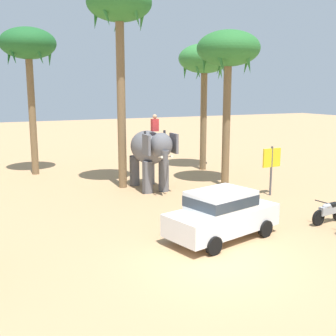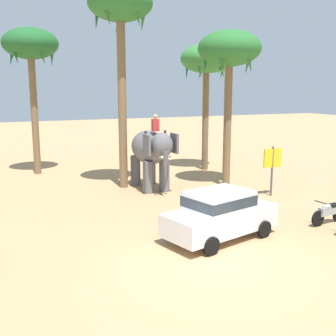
# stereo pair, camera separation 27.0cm
# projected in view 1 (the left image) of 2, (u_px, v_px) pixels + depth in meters

# --- Properties ---
(ground_plane) EXTENTS (120.00, 120.00, 0.00)m
(ground_plane) POSITION_uv_depth(u_px,v_px,m) (216.00, 265.00, 12.15)
(ground_plane) COLOR tan
(car_sedan_foreground) EXTENTS (4.38, 2.61, 1.70)m
(car_sedan_foreground) POSITION_uv_depth(u_px,v_px,m) (222.00, 213.00, 14.13)
(car_sedan_foreground) COLOR white
(car_sedan_foreground) RESTS_ON ground
(elephant_with_mahout) EXTENTS (1.65, 3.88, 3.88)m
(elephant_with_mahout) POSITION_uv_depth(u_px,v_px,m) (150.00, 151.00, 21.04)
(elephant_with_mahout) COLOR slate
(elephant_with_mahout) RESTS_ON ground
(motorcycle_fourth_in_row) EXTENTS (1.80, 0.55, 0.94)m
(motorcycle_fourth_in_row) POSITION_uv_depth(u_px,v_px,m) (329.00, 211.00, 15.89)
(motorcycle_fourth_in_row) COLOR black
(motorcycle_fourth_in_row) RESTS_ON ground
(palm_tree_behind_elephant) EXTENTS (3.20, 3.20, 7.84)m
(palm_tree_behind_elephant) POSITION_uv_depth(u_px,v_px,m) (204.00, 62.00, 25.44)
(palm_tree_behind_elephant) COLOR brown
(palm_tree_behind_elephant) RESTS_ON ground
(palm_tree_near_hut) EXTENTS (3.20, 3.20, 10.12)m
(palm_tree_near_hut) POSITION_uv_depth(u_px,v_px,m) (119.00, 11.00, 20.18)
(palm_tree_near_hut) COLOR brown
(palm_tree_near_hut) RESTS_ON ground
(palm_tree_left_of_road) EXTENTS (3.20, 3.20, 8.01)m
(palm_tree_left_of_road) POSITION_uv_depth(u_px,v_px,m) (228.00, 53.00, 20.91)
(palm_tree_left_of_road) COLOR brown
(palm_tree_left_of_road) RESTS_ON ground
(palm_tree_leaning_seaward) EXTENTS (3.20, 3.20, 8.58)m
(palm_tree_leaning_seaward) POSITION_uv_depth(u_px,v_px,m) (28.00, 48.00, 23.83)
(palm_tree_leaning_seaward) COLOR brown
(palm_tree_leaning_seaward) RESTS_ON ground
(signboard_yellow) EXTENTS (1.00, 0.10, 2.40)m
(signboard_yellow) POSITION_uv_depth(u_px,v_px,m) (272.00, 161.00, 19.86)
(signboard_yellow) COLOR #4C4C51
(signboard_yellow) RESTS_ON ground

